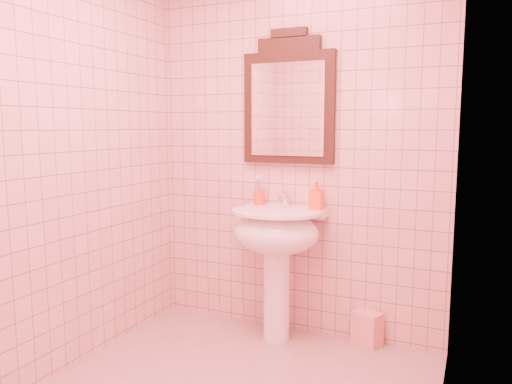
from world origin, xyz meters
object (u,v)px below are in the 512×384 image
at_px(mirror, 288,102).
at_px(toothbrush_cup, 259,198).
at_px(pedestal_sink, 276,241).
at_px(soap_dispenser, 317,195).
at_px(towel, 367,328).

distance_m(mirror, toothbrush_cup, 0.67).
relative_size(pedestal_sink, soap_dispenser, 4.77).
bearing_deg(toothbrush_cup, mirror, 11.82).
height_order(mirror, toothbrush_cup, mirror).
relative_size(mirror, towel, 4.02).
bearing_deg(toothbrush_cup, pedestal_sink, -40.18).
distance_m(pedestal_sink, towel, 0.81).
bearing_deg(toothbrush_cup, towel, 0.57).
height_order(pedestal_sink, toothbrush_cup, toothbrush_cup).
xyz_separation_m(toothbrush_cup, towel, (0.75, 0.01, -0.80)).
bearing_deg(pedestal_sink, mirror, 90.00).
bearing_deg(towel, soap_dispenser, -174.99).
distance_m(toothbrush_cup, soap_dispenser, 0.41).
bearing_deg(soap_dispenser, mirror, 164.12).
bearing_deg(toothbrush_cup, soap_dispenser, -3.12).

